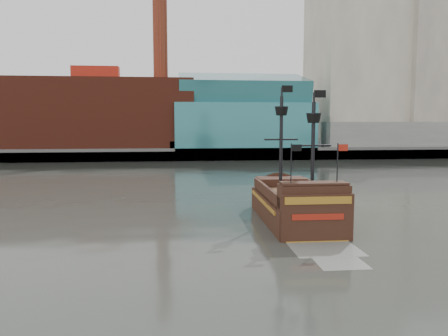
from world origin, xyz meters
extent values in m
plane|color=#2A2C27|center=(0.00, 0.00, 0.00)|extent=(400.00, 400.00, 0.00)
cube|color=slate|center=(0.00, 92.00, 1.00)|extent=(220.00, 60.00, 2.00)
cube|color=#4C4C49|center=(0.00, 62.50, 1.30)|extent=(220.00, 1.00, 2.60)
cube|color=maroon|center=(-22.00, 72.00, 9.50)|extent=(42.00, 18.00, 15.00)
cube|color=#2D7378|center=(10.00, 70.00, 7.00)|extent=(30.00, 16.00, 10.00)
cube|color=beige|center=(40.00, 80.00, 25.00)|extent=(20.00, 22.00, 46.00)
cube|color=#A9A08D|center=(58.00, 76.00, 21.00)|extent=(18.00, 18.00, 38.00)
cube|color=beige|center=(50.00, 97.00, 28.00)|extent=(24.00, 20.00, 52.00)
cube|color=slate|center=(48.00, 66.00, 5.00)|extent=(40.00, 6.00, 6.00)
cylinder|color=maroon|center=(-8.00, 74.00, 28.00)|extent=(3.20, 3.20, 22.00)
cube|color=#2D7378|center=(10.00, 70.00, 15.00)|extent=(28.00, 14.94, 8.78)
cube|color=black|center=(4.73, 6.82, 0.61)|extent=(5.27, 12.21, 2.63)
cube|color=#50311D|center=(4.73, 6.82, 2.07)|extent=(4.74, 10.99, 0.30)
cube|color=black|center=(4.82, 11.66, 2.42)|extent=(4.34, 2.50, 1.01)
cube|color=black|center=(4.63, 1.57, 2.83)|extent=(4.83, 1.70, 1.82)
cube|color=black|center=(4.61, 0.64, 1.21)|extent=(4.95, 0.34, 4.04)
cube|color=#99671D|center=(4.61, 0.50, 2.83)|extent=(4.54, 0.16, 0.50)
cube|color=maroon|center=(4.61, 0.50, 1.72)|extent=(3.53, 0.15, 0.40)
cylinder|color=black|center=(3.95, 8.35, 6.16)|extent=(0.29, 0.29, 7.88)
cylinder|color=black|center=(5.60, 4.98, 5.86)|extent=(0.29, 0.29, 7.27)
cone|color=black|center=(3.95, 8.35, 8.89)|extent=(1.13, 1.13, 0.71)
cone|color=black|center=(5.60, 4.98, 8.28)|extent=(1.13, 1.13, 0.71)
cube|color=black|center=(4.40, 8.34, 10.70)|extent=(0.91, 0.05, 0.56)
cube|color=black|center=(6.06, 4.98, 10.10)|extent=(0.91, 0.05, 0.56)
cube|color=gray|center=(4.58, -1.06, 0.01)|extent=(4.36, 3.71, 0.02)
camera|label=1|loc=(-4.72, -27.14, 8.01)|focal=35.00mm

